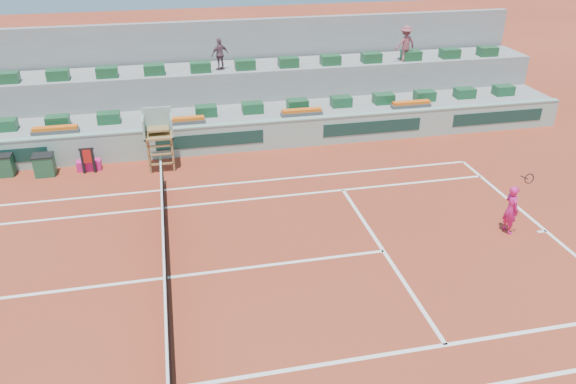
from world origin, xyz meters
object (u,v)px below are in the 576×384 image
Objects in this scene: tennis_player at (511,209)px; player_bag at (89,165)px; umpire_chair at (158,131)px; drink_cooler_a at (44,165)px.

player_bag is at bearing 150.40° from tennis_player.
tennis_player is at bearing -34.26° from umpire_chair.
tennis_player reaches higher than drink_cooler_a.
drink_cooler_a is (-1.59, -0.13, 0.22)m from player_bag.
umpire_chair is 2.86× the size of drink_cooler_a.
player_bag is 1.07× the size of drink_cooler_a.
player_bag is 15.46m from tennis_player.
drink_cooler_a is 16.79m from tennis_player.
umpire_chair is at bearing -7.77° from player_bag.
umpire_chair reaches higher than drink_cooler_a.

